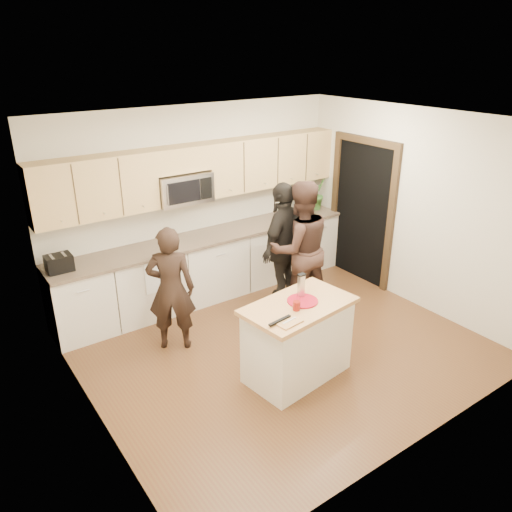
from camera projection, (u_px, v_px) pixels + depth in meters
floor at (281, 346)px, 6.14m from camera, size 4.50×4.50×0.00m
room_shell at (284, 212)px, 5.46m from camera, size 4.52×4.02×2.71m
back_cabinetry at (210, 265)px, 7.22m from camera, size 4.50×0.66×0.94m
upper_cabinetry at (203, 170)px, 6.81m from camera, size 4.50×0.33×0.75m
microwave at (182, 188)px, 6.68m from camera, size 0.76×0.41×0.40m
doorway at (362, 207)px, 7.54m from camera, size 0.06×1.25×2.20m
framed_picture at (302, 186)px, 8.16m from camera, size 0.30×0.03×0.38m
dish_towel at (153, 264)px, 6.45m from camera, size 0.34×0.60×0.48m
island at (297, 340)px, 5.44m from camera, size 1.28×0.84×0.90m
red_plate at (302, 301)px, 5.31m from camera, size 0.33×0.33×0.02m
box_grater at (301, 285)px, 5.35m from camera, size 0.08×0.06×0.26m
drink_glass at (297, 306)px, 5.12m from camera, size 0.08×0.08×0.10m
cutting_board at (288, 322)px, 4.90m from camera, size 0.28×0.21×0.02m
tongs at (280, 320)px, 4.90m from camera, size 0.29×0.07×0.02m
knife at (289, 320)px, 4.91m from camera, size 0.18×0.04×0.01m
toaster at (59, 263)px, 5.90m from camera, size 0.30×0.24×0.20m
bottle_cluster at (304, 202)px, 7.88m from camera, size 0.31×0.29×0.39m
orchid at (318, 194)px, 8.05m from camera, size 0.32×0.27×0.51m
woman_left at (171, 289)px, 5.85m from camera, size 0.68×0.61×1.55m
woman_center at (299, 249)px, 6.60m from camera, size 1.04×0.90×1.85m
woman_right at (283, 245)px, 6.82m from camera, size 1.13×0.83×1.77m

